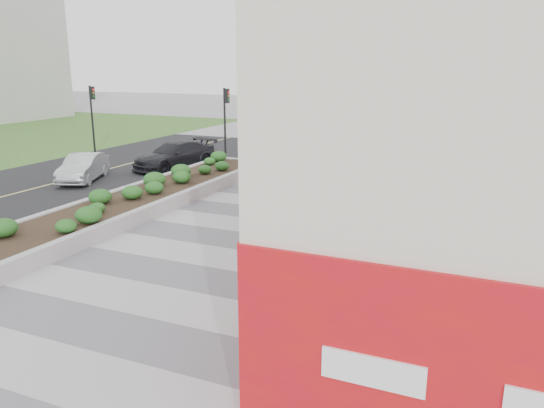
{
  "coord_description": "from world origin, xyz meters",
  "views": [
    {
      "loc": [
        7.25,
        -9.35,
        5.45
      ],
      "look_at": [
        0.69,
        5.81,
        1.1
      ],
      "focal_mm": 35.0,
      "sensor_mm": 36.0,
      "label": 1
    }
  ],
  "objects_px": {
    "traffic_signal_far": "(92,109)",
    "skateboarder": "(280,182)",
    "car_silver": "(83,168)",
    "planter": "(139,198)",
    "traffic_signal_near": "(226,114)",
    "car_dark": "(175,155)"
  },
  "relations": [
    {
      "from": "traffic_signal_far",
      "to": "skateboarder",
      "type": "bearing_deg",
      "value": -23.37
    },
    {
      "from": "traffic_signal_far",
      "to": "car_silver",
      "type": "relative_size",
      "value": 1.07
    },
    {
      "from": "planter",
      "to": "traffic_signal_far",
      "type": "height_order",
      "value": "traffic_signal_far"
    },
    {
      "from": "traffic_signal_near",
      "to": "traffic_signal_far",
      "type": "bearing_deg",
      "value": -176.89
    },
    {
      "from": "planter",
      "to": "car_silver",
      "type": "relative_size",
      "value": 4.57
    },
    {
      "from": "traffic_signal_far",
      "to": "skateboarder",
      "type": "height_order",
      "value": "traffic_signal_far"
    },
    {
      "from": "planter",
      "to": "traffic_signal_near",
      "type": "bearing_deg",
      "value": 99.35
    },
    {
      "from": "planter",
      "to": "car_silver",
      "type": "xyz_separation_m",
      "value": [
        -5.58,
        3.09,
        0.23
      ]
    },
    {
      "from": "planter",
      "to": "skateboarder",
      "type": "distance_m",
      "value": 5.69
    },
    {
      "from": "car_silver",
      "to": "car_dark",
      "type": "xyz_separation_m",
      "value": [
        2.28,
        4.46,
        0.07
      ]
    },
    {
      "from": "car_dark",
      "to": "traffic_signal_near",
      "type": "bearing_deg",
      "value": 77.43
    },
    {
      "from": "planter",
      "to": "traffic_signal_near",
      "type": "distance_m",
      "value": 10.9
    },
    {
      "from": "skateboarder",
      "to": "planter",
      "type": "bearing_deg",
      "value": -126.15
    },
    {
      "from": "traffic_signal_far",
      "to": "car_dark",
      "type": "distance_m",
      "value": 8.26
    },
    {
      "from": "car_silver",
      "to": "car_dark",
      "type": "distance_m",
      "value": 5.01
    },
    {
      "from": "car_silver",
      "to": "traffic_signal_far",
      "type": "bearing_deg",
      "value": 104.81
    },
    {
      "from": "planter",
      "to": "traffic_signal_far",
      "type": "bearing_deg",
      "value": 137.54
    },
    {
      "from": "car_dark",
      "to": "skateboarder",
      "type": "bearing_deg",
      "value": -12.66
    },
    {
      "from": "car_dark",
      "to": "planter",
      "type": "bearing_deg",
      "value": -50.73
    },
    {
      "from": "car_dark",
      "to": "car_silver",
      "type": "bearing_deg",
      "value": -101.43
    },
    {
      "from": "traffic_signal_far",
      "to": "skateboarder",
      "type": "xyz_separation_m",
      "value": [
        15.57,
        -6.73,
        -1.98
      ]
    },
    {
      "from": "traffic_signal_near",
      "to": "traffic_signal_far",
      "type": "distance_m",
      "value": 9.21
    }
  ]
}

